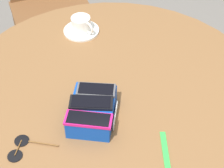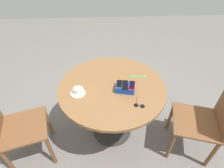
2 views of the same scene
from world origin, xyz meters
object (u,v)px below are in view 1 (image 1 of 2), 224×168
object	(u,v)px
lanyard_strap	(166,158)
sunglasses	(21,148)
phone_gray	(96,90)
saucer	(81,31)
chair_far_side	(51,7)
phone_box	(92,111)
phone_black	(91,103)
round_table	(112,113)
coffee_cup	(81,24)
phone_magenta	(88,119)

from	to	relation	value
lanyard_strap	sunglasses	world-z (taller)	sunglasses
phone_gray	lanyard_strap	distance (m)	0.29
saucer	chair_far_side	world-z (taller)	chair_far_side
phone_box	sunglasses	bearing A→B (deg)	115.86
chair_far_side	lanyard_strap	bearing A→B (deg)	-161.76
saucer	phone_black	bearing A→B (deg)	-176.74
round_table	coffee_cup	world-z (taller)	coffee_cup
round_table	saucer	size ratio (longest dim) A/B	7.65
phone_box	phone_gray	size ratio (longest dim) A/B	1.60
phone_black	phone_magenta	bearing A→B (deg)	171.25
phone_magenta	saucer	bearing A→B (deg)	1.75
phone_box	chair_far_side	world-z (taller)	chair_far_side
round_table	coffee_cup	xyz separation A→B (m)	(0.32, 0.09, 0.16)
lanyard_strap	chair_far_side	world-z (taller)	chair_far_side
phone_gray	coffee_cup	distance (m)	0.39
phone_magenta	phone_gray	distance (m)	0.12
coffee_cup	lanyard_strap	xyz separation A→B (m)	(-0.60, -0.22, -0.04)
phone_gray	chair_far_side	bearing A→B (deg)	12.28
phone_gray	lanyard_strap	world-z (taller)	phone_gray
phone_black	saucer	bearing A→B (deg)	3.26
phone_black	coffee_cup	distance (m)	0.44
phone_black	lanyard_strap	bearing A→B (deg)	-129.66
round_table	phone_black	xyz separation A→B (m)	(-0.12, 0.07, 0.18)
phone_magenta	sunglasses	xyz separation A→B (m)	(-0.04, 0.19, -0.06)
phone_magenta	phone_gray	xyz separation A→B (m)	(0.12, -0.03, 0.00)
sunglasses	chair_far_side	distance (m)	1.17
sunglasses	phone_box	bearing A→B (deg)	-64.14
phone_magenta	lanyard_strap	distance (m)	0.24
phone_gray	chair_far_side	world-z (taller)	chair_far_side
sunglasses	phone_black	bearing A→B (deg)	-63.39
phone_magenta	chair_far_side	distance (m)	1.16
phone_magenta	lanyard_strap	world-z (taller)	phone_magenta
phone_box	chair_far_side	distance (m)	1.10
phone_magenta	phone_gray	world-z (taller)	same
coffee_cup	lanyard_strap	distance (m)	0.64
phone_black	chair_far_side	xyz separation A→B (m)	(1.04, 0.20, -0.32)
phone_box	phone_magenta	size ratio (longest dim) A/B	1.40
round_table	saucer	distance (m)	0.36
coffee_cup	chair_far_side	size ratio (longest dim) A/B	0.10
sunglasses	chair_far_side	xyz separation A→B (m)	(1.14, -0.00, -0.26)
round_table	phone_black	world-z (taller)	phone_black
phone_magenta	lanyard_strap	xyz separation A→B (m)	(-0.10, -0.21, -0.06)
saucer	phone_gray	bearing A→B (deg)	-173.84
phone_magenta	saucer	distance (m)	0.51
coffee_cup	chair_far_side	bearing A→B (deg)	16.22
lanyard_strap	sunglasses	distance (m)	0.41
sunglasses	phone_magenta	bearing A→B (deg)	-78.82
phone_box	phone_gray	bearing A→B (deg)	-14.78
round_table	saucer	xyz separation A→B (m)	(0.32, 0.10, 0.12)
round_table	phone_black	distance (m)	0.23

